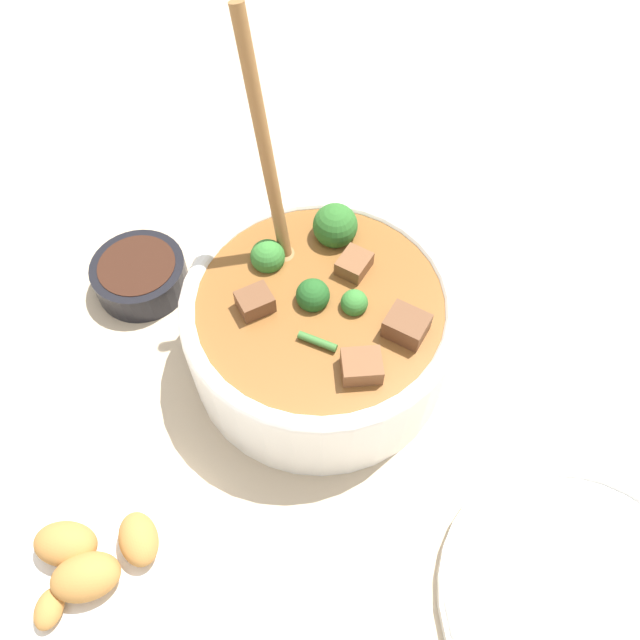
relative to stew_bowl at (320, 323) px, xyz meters
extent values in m
plane|color=#C6B293|center=(0.00, 0.00, -0.06)|extent=(4.00, 4.00, 0.00)
cylinder|color=white|center=(0.00, 0.00, -0.01)|extent=(0.26, 0.26, 0.10)
torus|color=white|center=(0.00, 0.00, 0.04)|extent=(0.26, 0.26, 0.02)
cylinder|color=brown|center=(0.00, 0.00, 0.01)|extent=(0.23, 0.23, 0.06)
sphere|color=#387F33|center=(0.00, 0.03, 0.04)|extent=(0.02, 0.02, 0.02)
cylinder|color=#6B9956|center=(0.00, 0.03, 0.03)|extent=(0.01, 0.01, 0.01)
sphere|color=#235B23|center=(0.00, -0.01, 0.04)|extent=(0.03, 0.03, 0.03)
cylinder|color=#6B9956|center=(0.00, -0.01, 0.02)|extent=(0.01, 0.01, 0.01)
sphere|color=#2D6B28|center=(-0.08, 0.00, 0.05)|extent=(0.04, 0.04, 0.04)
cylinder|color=#6B9956|center=(-0.08, 0.00, 0.02)|extent=(0.02, 0.02, 0.02)
sphere|color=#387F33|center=(-0.04, -0.06, 0.04)|extent=(0.03, 0.03, 0.03)
cylinder|color=#6B9956|center=(-0.04, -0.06, 0.02)|extent=(0.01, 0.01, 0.01)
cube|color=brown|center=(0.07, 0.05, 0.04)|extent=(0.04, 0.04, 0.02)
cube|color=brown|center=(-0.04, 0.02, 0.04)|extent=(0.04, 0.03, 0.02)
cube|color=brown|center=(0.02, -0.06, 0.04)|extent=(0.04, 0.04, 0.02)
cube|color=brown|center=(0.02, 0.08, 0.04)|extent=(0.04, 0.04, 0.03)
cylinder|color=#3D7533|center=(0.05, 0.01, 0.04)|extent=(0.02, 0.04, 0.01)
ellipsoid|color=olive|center=(-0.05, -0.04, 0.03)|extent=(0.04, 0.03, 0.01)
cylinder|color=olive|center=(-0.07, -0.06, 0.15)|extent=(0.06, 0.05, 0.23)
cylinder|color=black|center=(-0.05, -0.21, -0.04)|extent=(0.10, 0.10, 0.04)
cylinder|color=#381E14|center=(-0.05, -0.21, -0.03)|extent=(0.08, 0.08, 0.01)
cylinder|color=white|center=(0.20, 0.26, -0.06)|extent=(0.24, 0.24, 0.01)
torus|color=white|center=(0.20, 0.26, -0.05)|extent=(0.23, 0.23, 0.01)
cylinder|color=white|center=(0.24, -0.15, -0.06)|extent=(0.23, 0.23, 0.01)
ellipsoid|color=#BC7F3D|center=(0.23, -0.17, -0.03)|extent=(0.04, 0.06, 0.03)
ellipsoid|color=#BC7F3D|center=(0.22, -0.11, -0.03)|extent=(0.06, 0.05, 0.03)
ellipsoid|color=#BC7F3D|center=(0.25, -0.14, -0.03)|extent=(0.06, 0.07, 0.03)
ellipsoid|color=#BC7F3D|center=(0.28, -0.17, -0.04)|extent=(0.03, 0.02, 0.02)
camera|label=1|loc=(0.32, 0.06, 0.50)|focal=35.00mm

